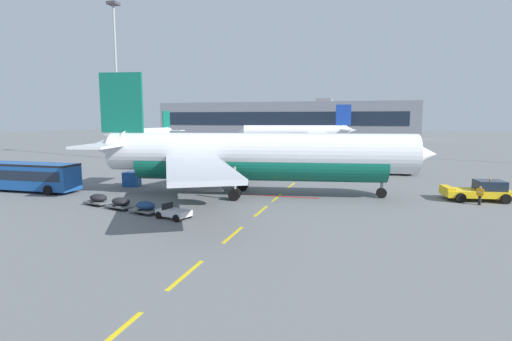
{
  "coord_description": "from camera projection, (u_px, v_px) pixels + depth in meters",
  "views": [
    {
      "loc": [
        26.53,
        -16.4,
        7.67
      ],
      "look_at": [
        15.09,
        24.13,
        2.2
      ],
      "focal_mm": 28.38,
      "sensor_mm": 36.0,
      "label": 1
    }
  ],
  "objects": [
    {
      "name": "airliner_far_center",
      "position": [
        145.0,
        135.0,
        108.83
      ],
      "size": [
        27.58,
        27.81,
        9.75
      ],
      "color": "silver",
      "rests_on": "ground"
    },
    {
      "name": "baggage_train",
      "position": [
        133.0,
        205.0,
        33.46
      ],
      "size": [
        11.53,
        4.78,
        1.14
      ],
      "color": "silver",
      "rests_on": "ground"
    },
    {
      "name": "ground_power_truck",
      "position": [
        387.0,
        163.0,
        54.98
      ],
      "size": [
        7.31,
        3.57,
        3.14
      ],
      "color": "black",
      "rests_on": "ground"
    },
    {
      "name": "airliner_foreground",
      "position": [
        253.0,
        156.0,
        39.96
      ],
      "size": [
        34.77,
        34.2,
        12.2
      ],
      "color": "white",
      "rests_on": "ground"
    },
    {
      "name": "ground_crew_worker",
      "position": [
        480.0,
        194.0,
        35.83
      ],
      "size": [
        0.54,
        0.49,
        1.68
      ],
      "color": "#232328",
      "rests_on": "ground"
    },
    {
      "name": "apron_light_mast_near",
      "position": [
        116.0,
        65.0,
        73.83
      ],
      "size": [
        1.8,
        1.8,
        28.31
      ],
      "color": "slate",
      "rests_on": "ground"
    },
    {
      "name": "uld_cargo_container",
      "position": [
        132.0,
        179.0,
        45.77
      ],
      "size": [
        1.78,
        1.75,
        1.6
      ],
      "color": "#194C9E",
      "rests_on": "ground"
    },
    {
      "name": "pushback_tug",
      "position": [
        480.0,
        191.0,
        37.86
      ],
      "size": [
        6.34,
        3.84,
        2.08
      ],
      "color": "yellow",
      "rests_on": "ground"
    },
    {
      "name": "apron_paint_markings",
      "position": [
        304.0,
        174.0,
        55.27
      ],
      "size": [
        8.0,
        97.17,
        0.01
      ],
      "color": "yellow",
      "rests_on": "ground"
    },
    {
      "name": "airliner_mid_left",
      "position": [
        297.0,
        133.0,
        109.6
      ],
      "size": [
        31.76,
        30.93,
        11.26
      ],
      "color": "white",
      "rests_on": "ground"
    },
    {
      "name": "terminal_satellite",
      "position": [
        287.0,
        120.0,
        160.62
      ],
      "size": [
        97.54,
        26.06,
        15.19
      ],
      "color": "gray",
      "rests_on": "ground"
    },
    {
      "name": "apron_shuttle_bus",
      "position": [
        25.0,
        175.0,
        42.52
      ],
      "size": [
        12.05,
        3.13,
        3.0
      ],
      "color": "#194C99",
      "rests_on": "ground"
    },
    {
      "name": "ground",
      "position": [
        479.0,
        179.0,
        51.18
      ],
      "size": [
        400.0,
        400.0,
        0.0
      ],
      "primitive_type": "plane",
      "color": "slate"
    }
  ]
}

